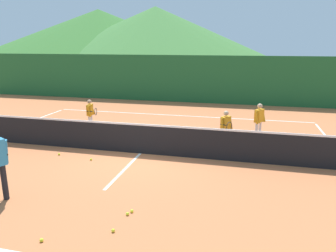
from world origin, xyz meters
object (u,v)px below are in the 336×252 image
Objects in this scene: tennis_ball_5 at (113,230)px; tennis_ball_1 at (59,154)px; student_2 at (259,118)px; tennis_ball_2 at (132,211)px; tennis_ball_3 at (91,159)px; tennis_ball_4 at (42,240)px; tennis_ball_0 at (128,214)px; student_0 at (90,112)px; student_1 at (226,125)px; tennis_net at (140,138)px.

tennis_ball_1 is at bearing 133.44° from tennis_ball_5.
tennis_ball_2 is at bearing -114.03° from student_2.
tennis_ball_4 is at bearing -75.22° from tennis_ball_3.
tennis_ball_0 is 1.00× the size of tennis_ball_2.
tennis_ball_4 is (-1.20, -1.33, 0.00)m from tennis_ball_2.
tennis_ball_1 is at bearing 139.44° from tennis_ball_0.
tennis_ball_0 is 1.00× the size of tennis_ball_3.
tennis_ball_0 is at bearing 46.35° from tennis_ball_4.
student_0 is at bearing 97.81° from tennis_ball_1.
student_2 reaches higher than tennis_ball_4.
student_0 is 5.45m from student_1.
tennis_ball_0 is at bearing 85.99° from tennis_ball_5.
tennis_ball_4 is (2.21, -4.08, 0.00)m from tennis_ball_1.
student_1 is 18.26× the size of tennis_ball_3.
tennis_ball_3 is (-3.79, -2.26, -0.71)m from student_1.
tennis_ball_2 is 1.00× the size of tennis_ball_3.
tennis_ball_2 is at bearing -74.14° from tennis_net.
student_1 is 18.26× the size of tennis_ball_4.
tennis_ball_0 is at bearing -75.36° from tennis_net.
tennis_net is at bearing 102.00° from tennis_ball_5.
student_1 is 18.26× the size of tennis_ball_2.
student_1 is at bearing 65.88° from tennis_ball_4.
tennis_net is 4.39m from tennis_ball_5.
student_2 is 6.57m from tennis_ball_2.
tennis_ball_3 is 3.95m from tennis_ball_5.
tennis_ball_5 is (3.73, -6.48, -0.71)m from student_0.
tennis_net is at bearing -146.26° from student_2.
student_1 reaches higher than tennis_ball_3.
tennis_ball_2 is at bearing -38.91° from tennis_ball_1.
student_2 reaches higher than tennis_ball_1.
student_0 is 6.48m from student_2.
tennis_ball_4 is (2.62, -7.06, -0.71)m from student_0.
student_2 is (6.47, 0.23, 0.05)m from student_0.
tennis_ball_2 is at bearing -107.90° from student_1.
tennis_ball_5 is at bearing -57.25° from tennis_ball_3.
tennis_ball_2 is at bearing 47.99° from tennis_ball_4.
tennis_ball_1 is at bearing 118.43° from tennis_ball_4.
student_1 is 18.26× the size of tennis_ball_5.
student_0 is 18.23× the size of tennis_ball_2.
student_0 is 18.23× the size of tennis_ball_3.
tennis_ball_1 is 1.00× the size of tennis_ball_5.
tennis_ball_3 is at bearing -145.28° from student_2.
tennis_net is 4.41m from student_2.
tennis_ball_3 is at bearing -149.18° from student_1.
tennis_ball_4 is at bearing -117.88° from student_2.
student_0 is 3.09m from tennis_ball_1.
student_0 is at bearing 170.55° from student_1.
tennis_ball_0 is 1.00× the size of tennis_ball_5.
tennis_net is 188.35× the size of tennis_ball_4.
tennis_ball_1 is 4.64m from tennis_ball_4.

